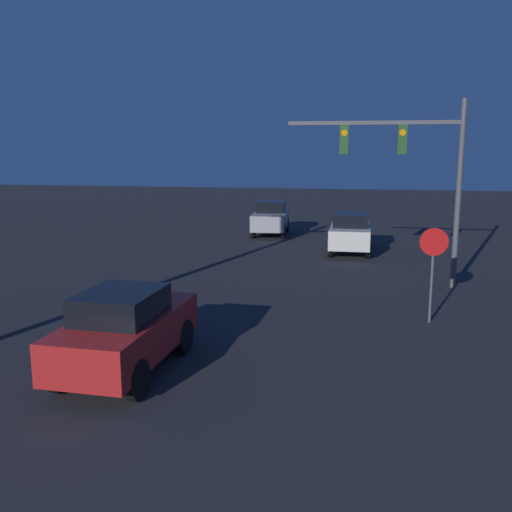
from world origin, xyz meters
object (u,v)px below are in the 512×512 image
Objects in this scene: car_mid at (350,232)px; car_far at (271,218)px; stop_sign at (433,257)px; traffic_signal_mast at (412,162)px; car_near at (126,330)px.

car_mid is 0.98× the size of car_far.
car_mid is at bearing 103.24° from stop_sign.
traffic_signal_mast is at bearing 117.66° from car_far.
traffic_signal_mast is (5.95, 8.45, 3.06)m from car_near.
car_near is at bearing -125.18° from traffic_signal_mast.
traffic_signal_mast is (1.95, -5.54, 3.06)m from car_mid.
car_mid is 1.60× the size of stop_sign.
stop_sign is (2.24, -9.52, 0.82)m from car_mid.
traffic_signal_mast is at bearing 56.96° from car_near.
stop_sign is (0.29, -3.99, -2.24)m from traffic_signal_mast.
stop_sign is at bearing 110.82° from car_far.
car_far is 0.68× the size of traffic_signal_mast.
stop_sign reaches higher than car_far.
traffic_signal_mast is at bearing 94.22° from stop_sign.
stop_sign is at bearing -85.78° from traffic_signal_mast.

